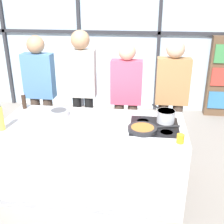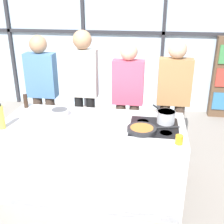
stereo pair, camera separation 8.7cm
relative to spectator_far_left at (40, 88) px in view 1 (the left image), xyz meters
The scene contains 15 objects.
ground_plane 1.59m from the spectator_far_left, 42.86° to the right, with size 18.00×18.00×0.00m, color gray.
back_window_wall 2.16m from the spectator_far_left, 64.40° to the left, with size 6.40×0.10×2.80m.
bookshelf 3.39m from the spectator_far_left, 30.64° to the left, with size 0.53×0.19×1.52m.
demo_island 1.36m from the spectator_far_left, 42.86° to the right, with size 2.03×0.88×0.89m.
spectator_far_left is the anchor object (origin of this frame).
spectator_center_left 0.61m from the spectator_far_left, ahead, with size 0.38×0.25×1.79m.
spectator_center_right 1.22m from the spectator_far_left, ahead, with size 0.42×0.23×1.65m.
spectator_far_right 1.83m from the spectator_far_left, ahead, with size 0.43×0.24×1.70m.
frying_pan 1.76m from the spectator_far_left, 33.42° to the right, with size 0.54×0.31×0.04m.
saucepan 1.86m from the spectator_far_left, 22.84° to the right, with size 0.25×0.34×0.14m.
white_plate 1.01m from the spectator_far_left, 64.46° to the right, with size 0.24×0.24×0.01m, color white.
mixing_bowl 0.85m from the spectator_far_left, 55.16° to the right, with size 0.23×0.23×0.07m.
oil_bottle 1.13m from the spectator_far_left, 90.08° to the right, with size 0.07×0.07×0.28m.
pepper_grinder 0.53m from the spectator_far_left, 91.26° to the right, with size 0.05×0.05×0.20m.
juice_glass_near 2.18m from the spectator_far_left, 33.00° to the right, with size 0.07×0.07×0.09m, color orange.
Camera 1 is at (0.56, -2.77, 2.20)m, focal length 45.00 mm.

